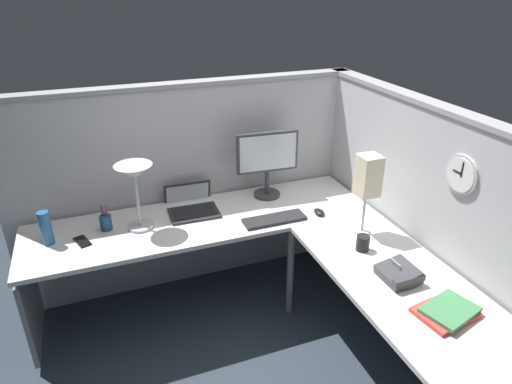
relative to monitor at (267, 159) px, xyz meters
The scene contains 17 objects.
ground_plane 1.22m from the monitor, 105.10° to the right, with size 6.80×6.80×0.00m, color #2D3842.
cubicle_wall_back 0.63m from the monitor, 156.64° to the left, with size 2.57×0.12×1.58m.
cubicle_wall_right 1.16m from the monitor, 52.30° to the right, with size 0.12×2.37×1.58m.
desk 0.85m from the monitor, 114.88° to the right, with size 2.35×2.15×0.73m.
monitor is the anchor object (origin of this frame).
laptop 0.64m from the monitor, behind, with size 0.35×0.39×0.22m.
keyboard 0.48m from the monitor, 104.62° to the right, with size 0.43×0.14×0.02m, color #232326.
computer_mouse 0.54m from the monitor, 60.40° to the right, with size 0.06×0.10×0.03m, color black.
desk_lamp_dome 0.97m from the monitor, behind, with size 0.24×0.24×0.44m.
pen_cup 1.20m from the monitor, behind, with size 0.08×0.08×0.18m.
cell_phone 1.37m from the monitor, behind, with size 0.07×0.14×0.01m, color black.
thermos_flask 1.54m from the monitor, behind, with size 0.07×0.07×0.22m, color #26598C.
office_phone 1.28m from the monitor, 77.14° to the right, with size 0.19×0.21×0.11m.
book_stack 1.60m from the monitor, 77.98° to the right, with size 0.32×0.26×0.04m.
desk_lamp_paper 0.81m from the monitor, 62.20° to the right, with size 0.13×0.13×0.53m.
coffee_mug 0.97m from the monitor, 73.77° to the right, with size 0.08×0.08×0.10m, color black.
wall_clock 1.36m from the monitor, 61.04° to the right, with size 0.04×0.22×0.22m.
Camera 1 is at (-0.99, -2.18, 2.24)m, focal length 31.56 mm.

